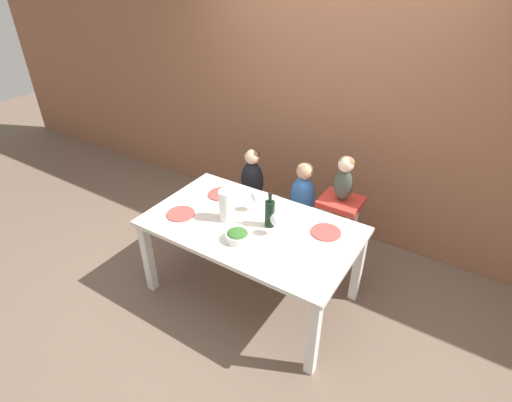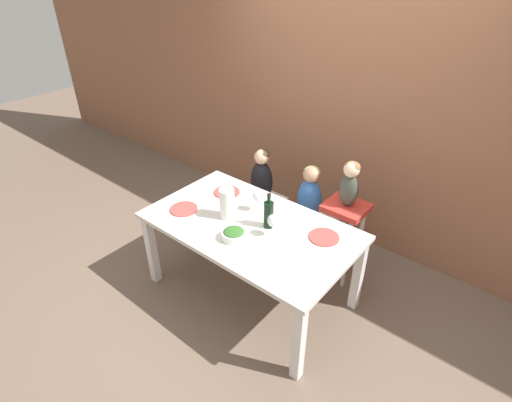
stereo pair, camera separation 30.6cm
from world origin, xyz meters
name	(u,v)px [view 1 (the left image)]	position (x,y,z in m)	size (l,w,h in m)	color
ground_plane	(252,292)	(0.00, 0.00, 0.00)	(14.00, 14.00, 0.00)	#705B4C
wall_back	(329,100)	(0.00, 1.34, 1.35)	(10.00, 0.06, 2.70)	#8E5B42
dining_table	(251,234)	(0.00, 0.00, 0.64)	(1.66, 0.96, 0.73)	silver
chair_far_left	(252,205)	(-0.44, 0.70, 0.38)	(0.41, 0.37, 0.46)	silver
chair_far_center	(301,222)	(0.10, 0.70, 0.38)	(0.41, 0.37, 0.46)	silver
chair_right_highchair	(339,216)	(0.46, 0.70, 0.57)	(0.34, 0.31, 0.75)	silver
person_child_left	(252,175)	(-0.44, 0.70, 0.72)	(0.23, 0.18, 0.53)	black
person_child_center	(303,191)	(0.10, 0.70, 0.72)	(0.23, 0.18, 0.53)	#3366B2
person_baby_right	(344,177)	(0.46, 0.70, 0.97)	(0.16, 0.13, 0.40)	#3D4238
wine_bottle	(270,213)	(0.13, 0.07, 0.84)	(0.08, 0.08, 0.29)	black
paper_towel_roll	(226,205)	(-0.20, -0.04, 0.85)	(0.12, 0.12, 0.26)	white
wine_glass_near	(276,220)	(0.22, -0.01, 0.86)	(0.08, 0.08, 0.19)	white
wine_glass_far	(255,197)	(-0.08, 0.19, 0.86)	(0.08, 0.08, 0.19)	white
salad_bowl_large	(238,235)	(0.02, -0.21, 0.77)	(0.18, 0.18, 0.08)	white
dinner_plate_front_left	(181,214)	(-0.56, -0.19, 0.73)	(0.23, 0.23, 0.01)	#D14C47
dinner_plate_back_left	(221,194)	(-0.47, 0.24, 0.73)	(0.23, 0.23, 0.01)	#D14C47
dinner_plate_back_right	(326,232)	(0.54, 0.22, 0.73)	(0.23, 0.23, 0.01)	#D14C47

